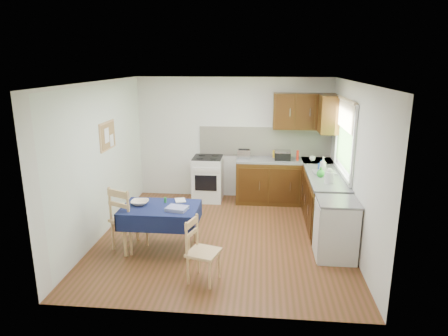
# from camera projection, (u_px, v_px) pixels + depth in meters

# --- Properties ---
(floor) EXTENTS (4.20, 4.20, 0.00)m
(floor) POSITION_uv_depth(u_px,v_px,m) (223.00, 237.00, 6.58)
(floor) COLOR #523415
(floor) RESTS_ON ground
(ceiling) EXTENTS (4.00, 4.20, 0.02)m
(ceiling) POSITION_uv_depth(u_px,v_px,m) (223.00, 82.00, 5.94)
(ceiling) COLOR white
(ceiling) RESTS_ON wall_back
(wall_back) EXTENTS (4.00, 0.02, 2.50)m
(wall_back) POSITION_uv_depth(u_px,v_px,m) (233.00, 138.00, 8.28)
(wall_back) COLOR silver
(wall_back) RESTS_ON ground
(wall_front) EXTENTS (4.00, 0.02, 2.50)m
(wall_front) POSITION_uv_depth(u_px,v_px,m) (204.00, 212.00, 4.24)
(wall_front) COLOR silver
(wall_front) RESTS_ON ground
(wall_left) EXTENTS (0.02, 4.20, 2.50)m
(wall_left) POSITION_uv_depth(u_px,v_px,m) (100.00, 160.00, 6.45)
(wall_left) COLOR silver
(wall_left) RESTS_ON ground
(wall_right) EXTENTS (0.02, 4.20, 2.50)m
(wall_right) POSITION_uv_depth(u_px,v_px,m) (354.00, 166.00, 6.07)
(wall_right) COLOR silver
(wall_right) RESTS_ON ground
(base_cabinets) EXTENTS (1.90, 2.30, 0.86)m
(base_cabinets) POSITION_uv_depth(u_px,v_px,m) (301.00, 191.00, 7.55)
(base_cabinets) COLOR #301C08
(base_cabinets) RESTS_ON ground
(worktop_back) EXTENTS (1.90, 0.60, 0.04)m
(worktop_back) POSITION_uv_depth(u_px,v_px,m) (284.00, 160.00, 7.99)
(worktop_back) COLOR slate
(worktop_back) RESTS_ON base_cabinets
(worktop_right) EXTENTS (0.60, 1.70, 0.04)m
(worktop_right) POSITION_uv_depth(u_px,v_px,m) (326.00, 177.00, 6.82)
(worktop_right) COLOR slate
(worktop_right) RESTS_ON base_cabinets
(worktop_corner) EXTENTS (0.60, 0.60, 0.04)m
(worktop_corner) POSITION_uv_depth(u_px,v_px,m) (317.00, 161.00, 7.93)
(worktop_corner) COLOR slate
(worktop_corner) RESTS_ON base_cabinets
(splashback) EXTENTS (2.70, 0.02, 0.60)m
(splashback) POSITION_uv_depth(u_px,v_px,m) (265.00, 142.00, 8.22)
(splashback) COLOR white
(splashback) RESTS_ON wall_back
(upper_cabinets) EXTENTS (1.20, 0.85, 0.70)m
(upper_cabinets) POSITION_uv_depth(u_px,v_px,m) (311.00, 112.00, 7.69)
(upper_cabinets) COLOR #301C08
(upper_cabinets) RESTS_ON wall_back
(stove) EXTENTS (0.60, 0.61, 0.92)m
(stove) POSITION_uv_depth(u_px,v_px,m) (208.00, 178.00, 8.24)
(stove) COLOR silver
(stove) RESTS_ON ground
(window) EXTENTS (0.04, 1.48, 1.26)m
(window) POSITION_uv_depth(u_px,v_px,m) (345.00, 133.00, 6.65)
(window) COLOR #355E26
(window) RESTS_ON wall_right
(fridge) EXTENTS (0.58, 0.60, 0.89)m
(fridge) POSITION_uv_depth(u_px,v_px,m) (336.00, 229.00, 5.78)
(fridge) COLOR silver
(fridge) RESTS_ON ground
(corkboard) EXTENTS (0.04, 0.62, 0.47)m
(corkboard) POSITION_uv_depth(u_px,v_px,m) (108.00, 136.00, 6.64)
(corkboard) COLOR tan
(corkboard) RESTS_ON wall_left
(dining_table) EXTENTS (1.15, 0.78, 0.69)m
(dining_table) POSITION_uv_depth(u_px,v_px,m) (160.00, 213.00, 6.01)
(dining_table) COLOR #0E173A
(dining_table) RESTS_ON ground
(chair_far) EXTENTS (0.59, 0.59, 1.01)m
(chair_far) POSITION_uv_depth(u_px,v_px,m) (127.00, 216.00, 6.02)
(chair_far) COLOR tan
(chair_far) RESTS_ON ground
(chair_near) EXTENTS (0.47, 0.47, 0.86)m
(chair_near) POSITION_uv_depth(u_px,v_px,m) (200.00, 249.00, 5.16)
(chair_near) COLOR tan
(chair_near) RESTS_ON ground
(toaster) EXTENTS (0.26, 0.16, 0.20)m
(toaster) POSITION_uv_depth(u_px,v_px,m) (244.00, 154.00, 8.04)
(toaster) COLOR #AEAEB2
(toaster) RESTS_ON worktop_back
(sandwich_press) EXTENTS (0.31, 0.27, 0.18)m
(sandwich_press) POSITION_uv_depth(u_px,v_px,m) (282.00, 155.00, 7.95)
(sandwich_press) COLOR black
(sandwich_press) RESTS_ON worktop_back
(sauce_bottle) EXTENTS (0.05, 0.05, 0.21)m
(sauce_bottle) POSITION_uv_depth(u_px,v_px,m) (298.00, 156.00, 7.86)
(sauce_bottle) COLOR red
(sauce_bottle) RESTS_ON worktop_back
(yellow_packet) EXTENTS (0.12, 0.08, 0.14)m
(yellow_packet) POSITION_uv_depth(u_px,v_px,m) (275.00, 154.00, 8.13)
(yellow_packet) COLOR gold
(yellow_packet) RESTS_ON worktop_back
(dish_rack) EXTENTS (0.40, 0.30, 0.19)m
(dish_rack) POSITION_uv_depth(u_px,v_px,m) (324.00, 172.00, 7.02)
(dish_rack) COLOR gray
(dish_rack) RESTS_ON worktop_right
(kettle) EXTENTS (0.15, 0.15, 0.25)m
(kettle) POSITION_uv_depth(u_px,v_px,m) (329.00, 176.00, 6.40)
(kettle) COLOR silver
(kettle) RESTS_ON worktop_right
(cup) EXTENTS (0.16, 0.16, 0.09)m
(cup) POSITION_uv_depth(u_px,v_px,m) (312.00, 159.00, 7.85)
(cup) COLOR white
(cup) RESTS_ON worktop_back
(soap_bottle_a) EXTENTS (0.14, 0.14, 0.32)m
(soap_bottle_a) POSITION_uv_depth(u_px,v_px,m) (323.00, 166.00, 6.85)
(soap_bottle_a) COLOR silver
(soap_bottle_a) RESTS_ON worktop_right
(soap_bottle_b) EXTENTS (0.11, 0.11, 0.19)m
(soap_bottle_b) POSITION_uv_depth(u_px,v_px,m) (321.00, 165.00, 7.16)
(soap_bottle_b) COLOR #1C4DA7
(soap_bottle_b) RESTS_ON worktop_right
(soap_bottle_c) EXTENTS (0.19, 0.19, 0.17)m
(soap_bottle_c) POSITION_uv_depth(u_px,v_px,m) (321.00, 172.00, 6.75)
(soap_bottle_c) COLOR #27912A
(soap_bottle_c) RESTS_ON worktop_right
(plate_bowl) EXTENTS (0.28, 0.28, 0.06)m
(plate_bowl) POSITION_uv_depth(u_px,v_px,m) (140.00, 203.00, 6.06)
(plate_bowl) COLOR beige
(plate_bowl) RESTS_ON dining_table
(book) EXTENTS (0.22, 0.25, 0.02)m
(book) POSITION_uv_depth(u_px,v_px,m) (175.00, 201.00, 6.21)
(book) COLOR white
(book) RESTS_ON dining_table
(spice_jar) EXTENTS (0.04, 0.04, 0.08)m
(spice_jar) POSITION_uv_depth(u_px,v_px,m) (165.00, 200.00, 6.14)
(spice_jar) COLOR #248733
(spice_jar) RESTS_ON dining_table
(tea_towel) EXTENTS (0.33, 0.29, 0.05)m
(tea_towel) POSITION_uv_depth(u_px,v_px,m) (177.00, 209.00, 5.83)
(tea_towel) COLOR #293597
(tea_towel) RESTS_ON dining_table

